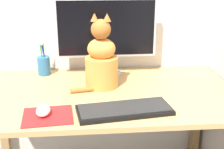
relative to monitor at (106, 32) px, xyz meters
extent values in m
cube|color=tan|center=(-0.02, -0.28, -0.26)|extent=(1.34, 0.75, 0.02)
cube|color=olive|center=(-0.65, 0.06, -0.62)|extent=(0.05, 0.05, 0.68)
cube|color=olive|center=(0.60, 0.06, -0.62)|extent=(0.05, 0.05, 0.68)
cylinder|color=#B2B2B7|center=(0.00, 0.00, -0.25)|extent=(0.17, 0.17, 0.01)
cylinder|color=#B2B2B7|center=(0.00, 0.00, -0.19)|extent=(0.04, 0.04, 0.10)
cube|color=#B2B2B7|center=(0.00, 0.00, 0.02)|extent=(0.57, 0.02, 0.33)
cube|color=black|center=(0.00, -0.01, 0.02)|extent=(0.55, 0.00, 0.31)
cube|color=black|center=(0.04, -0.52, -0.24)|extent=(0.43, 0.22, 0.02)
cube|color=black|center=(0.04, -0.52, -0.23)|extent=(0.42, 0.20, 0.01)
cube|color=red|center=(-0.29, -0.53, -0.25)|extent=(0.23, 0.20, 0.00)
ellipsoid|color=white|center=(-0.31, -0.52, -0.23)|extent=(0.06, 0.10, 0.04)
cylinder|color=#D6893D|center=(-0.04, -0.20, -0.17)|extent=(0.20, 0.20, 0.16)
ellipsoid|color=#D6893D|center=(-0.04, -0.20, -0.04)|extent=(0.16, 0.15, 0.11)
sphere|color=#A36028|center=(-0.04, -0.21, 0.06)|extent=(0.12, 0.12, 0.10)
cone|color=#A36028|center=(-0.07, -0.21, 0.12)|extent=(0.05, 0.05, 0.04)
cone|color=#A36028|center=(-0.01, -0.22, 0.12)|extent=(0.05, 0.05, 0.04)
cylinder|color=#A36028|center=(-0.09, -0.27, -0.24)|extent=(0.22, 0.06, 0.02)
cylinder|color=#286089|center=(-0.37, 0.01, -0.20)|extent=(0.07, 0.07, 0.11)
cylinder|color=black|center=(-0.36, 0.01, -0.14)|extent=(0.02, 0.03, 0.14)
cylinder|color=#1E47B2|center=(-0.36, 0.00, -0.14)|extent=(0.03, 0.02, 0.14)
cylinder|color=green|center=(-0.37, 0.03, -0.14)|extent=(0.01, 0.01, 0.14)
cylinder|color=green|center=(-0.37, 0.01, -0.14)|extent=(0.02, 0.02, 0.14)
camera|label=1|loc=(-0.12, -1.75, 0.37)|focal=50.00mm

